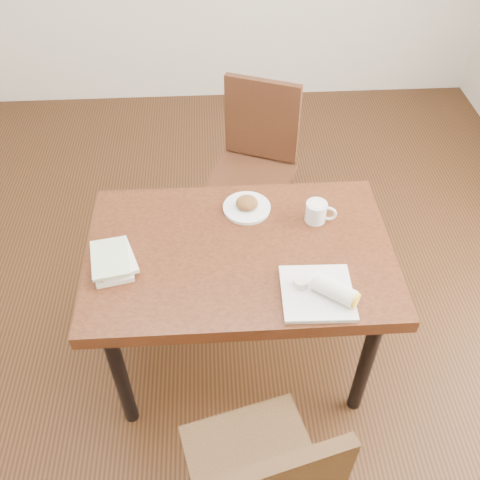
{
  "coord_description": "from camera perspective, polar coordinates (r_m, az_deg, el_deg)",
  "views": [
    {
      "loc": [
        -0.09,
        -1.46,
        2.26
      ],
      "look_at": [
        0.0,
        0.0,
        0.8
      ],
      "focal_mm": 40.0,
      "sensor_mm": 36.0,
      "label": 1
    }
  ],
  "objects": [
    {
      "name": "plate_burrito",
      "position": [
        1.94,
        8.79,
        -5.5
      ],
      "size": [
        0.27,
        0.27,
        0.09
      ],
      "color": "white",
      "rests_on": "table"
    },
    {
      "name": "ground",
      "position": [
        2.7,
        0.0,
        -12.19
      ],
      "size": [
        4.0,
        5.0,
        0.01
      ],
      "primitive_type": "cube",
      "color": "#472814",
      "rests_on": "ground"
    },
    {
      "name": "plate_scone",
      "position": [
        2.26,
        0.73,
        3.64
      ],
      "size": [
        0.2,
        0.2,
        0.06
      ],
      "color": "white",
      "rests_on": "table"
    },
    {
      "name": "coffee_mug",
      "position": [
        2.21,
        8.22,
        3.02
      ],
      "size": [
        0.13,
        0.09,
        0.09
      ],
      "color": "white",
      "rests_on": "table"
    },
    {
      "name": "book_stack",
      "position": [
        2.08,
        -13.4,
        -2.15
      ],
      "size": [
        0.2,
        0.24,
        0.05
      ],
      "color": "white",
      "rests_on": "table"
    },
    {
      "name": "chair_far",
      "position": [
        2.89,
        1.61,
        8.61
      ],
      "size": [
        0.55,
        0.55,
        0.95
      ],
      "color": "#492415",
      "rests_on": "ground"
    },
    {
      "name": "room_walls",
      "position": [
        1.59,
        0.0,
        21.7
      ],
      "size": [
        4.02,
        5.02,
        2.8
      ],
      "color": "beige",
      "rests_on": "ground"
    },
    {
      "name": "table",
      "position": [
        2.16,
        0.0,
        -2.54
      ],
      "size": [
        1.21,
        0.78,
        0.75
      ],
      "color": "#5E2D16",
      "rests_on": "ground"
    }
  ]
}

